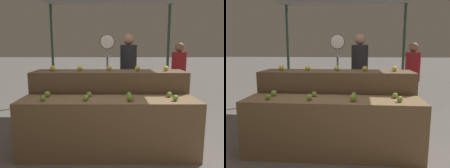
{
  "view_description": "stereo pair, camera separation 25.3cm",
  "coord_description": "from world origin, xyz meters",
  "views": [
    {
      "loc": [
        0.04,
        -2.8,
        1.45
      ],
      "look_at": [
        0.05,
        0.3,
        0.93
      ],
      "focal_mm": 35.0,
      "sensor_mm": 36.0,
      "label": 1
    },
    {
      "loc": [
        0.3,
        -2.79,
        1.45
      ],
      "look_at": [
        0.05,
        0.3,
        0.93
      ],
      "focal_mm": 35.0,
      "sensor_mm": 36.0,
      "label": 2
    }
  ],
  "objects": [
    {
      "name": "ground_plane",
      "position": [
        0.0,
        0.0,
        0.0
      ],
      "size": [
        60.0,
        60.0,
        0.0
      ],
      "primitive_type": "plane",
      "color": "slate"
    },
    {
      "name": "display_counter_front",
      "position": [
        0.0,
        0.0,
        0.39
      ],
      "size": [
        2.36,
        0.55,
        0.78
      ],
      "primitive_type": "cube",
      "color": "olive",
      "rests_on": "ground_plane"
    },
    {
      "name": "display_counter_back",
      "position": [
        0.0,
        0.6,
        0.54
      ],
      "size": [
        2.36,
        0.55,
        1.08
      ],
      "primitive_type": "cube",
      "color": "brown",
      "rests_on": "ground_plane"
    },
    {
      "name": "apple_front_0",
      "position": [
        -0.83,
        -0.11,
        0.81
      ],
      "size": [
        0.07,
        0.07,
        0.07
      ],
      "primitive_type": "sphere",
      "color": "#7AA338",
      "rests_on": "display_counter_front"
    },
    {
      "name": "apple_front_1",
      "position": [
        -0.29,
        -0.1,
        0.82
      ],
      "size": [
        0.08,
        0.08,
        0.08
      ],
      "primitive_type": "sphere",
      "color": "#8EB247",
      "rests_on": "display_counter_front"
    },
    {
      "name": "apple_front_2",
      "position": [
        0.27,
        -0.12,
        0.82
      ],
      "size": [
        0.09,
        0.09,
        0.09
      ],
      "primitive_type": "sphere",
      "color": "#7AA338",
      "rests_on": "display_counter_front"
    },
    {
      "name": "apple_front_3",
      "position": [
        0.85,
        -0.1,
        0.81
      ],
      "size": [
        0.08,
        0.08,
        0.08
      ],
      "primitive_type": "sphere",
      "color": "#8EB247",
      "rests_on": "display_counter_front"
    },
    {
      "name": "apple_front_4",
      "position": [
        -0.84,
        0.12,
        0.82
      ],
      "size": [
        0.08,
        0.08,
        0.08
      ],
      "primitive_type": "sphere",
      "color": "#8EB247",
      "rests_on": "display_counter_front"
    },
    {
      "name": "apple_front_5",
      "position": [
        -0.27,
        0.12,
        0.81
      ],
      "size": [
        0.07,
        0.07,
        0.07
      ],
      "primitive_type": "sphere",
      "color": "#8EB247",
      "rests_on": "display_counter_front"
    },
    {
      "name": "apple_front_6",
      "position": [
        0.28,
        0.1,
        0.81
      ],
      "size": [
        0.07,
        0.07,
        0.07
      ],
      "primitive_type": "sphere",
      "color": "#8EB247",
      "rests_on": "display_counter_front"
    },
    {
      "name": "apple_front_7",
      "position": [
        0.83,
        0.12,
        0.81
      ],
      "size": [
        0.07,
        0.07,
        0.07
      ],
      "primitive_type": "sphere",
      "color": "#84AD3D",
      "rests_on": "display_counter_front"
    },
    {
      "name": "apple_back_0",
      "position": [
        -0.88,
        0.6,
        1.13
      ],
      "size": [
        0.08,
        0.08,
        0.08
      ],
      "primitive_type": "sphere",
      "color": "gold",
      "rests_on": "display_counter_back"
    },
    {
      "name": "apple_back_1",
      "position": [
        -0.46,
        0.59,
        1.12
      ],
      "size": [
        0.08,
        0.08,
        0.08
      ],
      "primitive_type": "sphere",
      "color": "gold",
      "rests_on": "display_counter_back"
    },
    {
      "name": "apple_back_2",
      "position": [
        -0.0,
        0.61,
        1.12
      ],
      "size": [
        0.08,
        0.08,
        0.08
      ],
      "primitive_type": "sphere",
      "color": "gold",
      "rests_on": "display_counter_back"
    },
    {
      "name": "apple_back_3",
      "position": [
        0.44,
        0.59,
        1.12
      ],
      "size": [
        0.08,
        0.08,
        0.08
      ],
      "primitive_type": "sphere",
      "color": "gold",
      "rests_on": "display_counter_back"
    },
    {
      "name": "apple_back_4",
      "position": [
        0.89,
        0.59,
        1.13
      ],
      "size": [
        0.08,
        0.08,
        0.08
      ],
      "primitive_type": "sphere",
      "color": "yellow",
      "rests_on": "display_counter_back"
    },
    {
      "name": "produce_scale",
      "position": [
        -0.04,
        1.29,
        1.22
      ],
      "size": [
        0.27,
        0.2,
        1.68
      ],
      "color": "#99999E",
      "rests_on": "ground_plane"
    },
    {
      "name": "person_vendor_at_scale",
      "position": [
        0.38,
        1.63,
        1.01
      ],
      "size": [
        0.41,
        0.41,
        1.72
      ],
      "rotation": [
        0.0,
        0.0,
        3.4
      ],
      "color": "#2D2D38",
      "rests_on": "ground_plane"
    },
    {
      "name": "person_customer_left",
      "position": [
        1.52,
        2.02,
        0.9
      ],
      "size": [
        0.36,
        0.36,
        1.55
      ],
      "rotation": [
        0.0,
        0.0,
        3.31
      ],
      "color": "#2D2D38",
      "rests_on": "ground_plane"
    }
  ]
}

